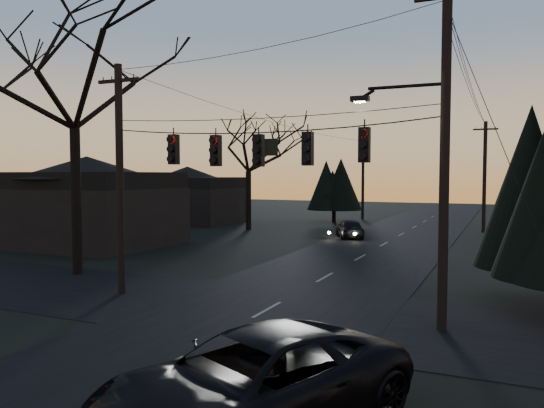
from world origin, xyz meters
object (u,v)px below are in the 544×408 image
at_px(bare_tree_left, 73,69).
at_px(utility_pole_far_l, 363,219).
at_px(utility_pole_far_r, 483,232).
at_px(utility_pole_left, 122,294).
at_px(suv_near, 253,384).
at_px(sedan_oncoming_a, 350,228).
at_px(utility_pole_right, 441,330).

bearing_deg(bare_tree_left, utility_pole_far_l, 82.53).
bearing_deg(utility_pole_far_l, utility_pole_far_r, -34.82).
relative_size(utility_pole_left, bare_tree_left, 0.66).
bearing_deg(suv_near, utility_pole_far_l, 126.76).
bearing_deg(sedan_oncoming_a, utility_pole_far_l, -103.74).
height_order(utility_pole_left, sedan_oncoming_a, utility_pole_left).
relative_size(bare_tree_left, suv_near, 2.13).
bearing_deg(sedan_oncoming_a, utility_pole_far_r, -162.87).
bearing_deg(sedan_oncoming_a, utility_pole_left, 56.65).
relative_size(utility_pole_far_r, utility_pole_far_l, 1.06).
bearing_deg(utility_pole_right, suv_near, -106.85).
bearing_deg(utility_pole_right, bare_tree_left, 171.70).
distance_m(utility_pole_right, utility_pole_far_l, 37.79).
bearing_deg(utility_pole_right, utility_pole_far_l, 107.72).
bearing_deg(suv_near, sedan_oncoming_a, 127.22).
bearing_deg(sedan_oncoming_a, utility_pole_right, 87.65).
height_order(utility_pole_far_l, sedan_oncoming_a, utility_pole_far_l).
bearing_deg(utility_pole_far_l, utility_pole_left, -90.00).
xyz_separation_m(utility_pole_left, utility_pole_far_r, (11.50, 28.00, 0.00)).
relative_size(utility_pole_far_r, bare_tree_left, 0.66).
xyz_separation_m(utility_pole_right, utility_pole_far_l, (-11.50, 36.00, 0.00)).
xyz_separation_m(utility_pole_right, utility_pole_left, (-11.50, 0.00, 0.00)).
xyz_separation_m(bare_tree_left, suv_near, (13.61, -9.92, -8.23)).
bearing_deg(utility_pole_right, sedan_oncoming_a, 112.48).
xyz_separation_m(utility_pole_right, sedan_oncoming_a, (-8.44, 20.41, 0.67)).
height_order(utility_pole_left, bare_tree_left, bare_tree_left).
xyz_separation_m(bare_tree_left, sedan_oncoming_a, (7.47, 18.09, -8.41)).
height_order(utility_pole_far_r, sedan_oncoming_a, utility_pole_far_r).
relative_size(utility_pole_right, sedan_oncoming_a, 2.55).
bearing_deg(utility_pole_far_r, suv_near, -93.70).
relative_size(utility_pole_far_l, sedan_oncoming_a, 2.04).
distance_m(bare_tree_left, suv_near, 18.75).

